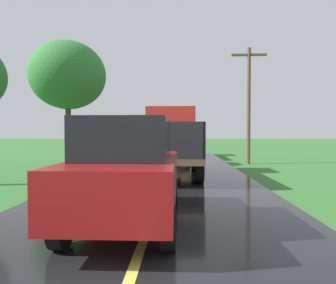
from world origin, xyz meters
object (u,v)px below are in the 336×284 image
(utility_pole_roadside, at_px, (249,101))
(roadside_tree_near_left, at_px, (68,76))
(following_car, at_px, (129,170))
(banana_truck_far, at_px, (174,137))
(banana_truck_near, at_px, (171,140))

(utility_pole_roadside, relative_size, roadside_tree_near_left, 1.00)
(roadside_tree_near_left, relative_size, following_car, 1.59)
(banana_truck_far, height_order, utility_pole_roadside, utility_pole_roadside)
(banana_truck_near, height_order, banana_truck_far, same)
(following_car, bearing_deg, roadside_tree_near_left, 115.54)
(banana_truck_far, distance_m, following_car, 17.13)
(banana_truck_far, bearing_deg, roadside_tree_near_left, -128.35)
(banana_truck_far, xyz_separation_m, following_car, (-0.47, -17.12, -0.40))
(utility_pole_roadside, bearing_deg, banana_truck_far, 129.99)
(banana_truck_far, relative_size, roadside_tree_near_left, 0.89)
(banana_truck_near, xyz_separation_m, following_car, (-0.54, -7.06, -0.40))
(banana_truck_far, distance_m, utility_pole_roadside, 7.05)
(banana_truck_near, distance_m, following_car, 7.09)
(utility_pole_roadside, bearing_deg, following_car, -111.87)
(banana_truck_far, relative_size, following_car, 1.42)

